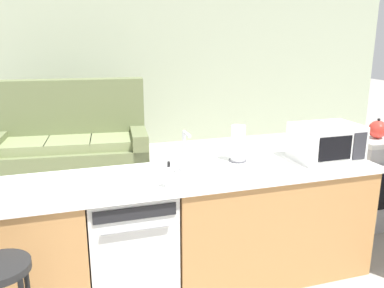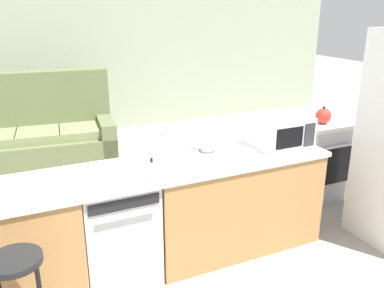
# 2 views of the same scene
# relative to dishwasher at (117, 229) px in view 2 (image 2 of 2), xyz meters

# --- Properties ---
(ground_plane) EXTENTS (24.00, 24.00, 0.00)m
(ground_plane) POSITION_rel_dishwasher_xyz_m (0.25, 0.00, -0.42)
(ground_plane) COLOR gray
(wall_back) EXTENTS (10.00, 0.06, 2.60)m
(wall_back) POSITION_rel_dishwasher_xyz_m (0.55, 4.20, 0.88)
(wall_back) COLOR #A8B293
(wall_back) RESTS_ON ground_plane
(kitchen_counter) EXTENTS (2.94, 0.66, 0.90)m
(kitchen_counter) POSITION_rel_dishwasher_xyz_m (0.49, 0.00, -0.00)
(kitchen_counter) COLOR #B77F47
(kitchen_counter) RESTS_ON ground_plane
(dishwasher) EXTENTS (0.58, 0.61, 0.84)m
(dishwasher) POSITION_rel_dishwasher_xyz_m (0.00, 0.00, 0.00)
(dishwasher) COLOR silver
(dishwasher) RESTS_ON ground_plane
(stove_range) EXTENTS (0.76, 0.68, 0.90)m
(stove_range) POSITION_rel_dishwasher_xyz_m (2.60, 0.55, 0.03)
(stove_range) COLOR #B7B7BC
(stove_range) RESTS_ON ground_plane
(microwave) EXTENTS (0.50, 0.37, 0.28)m
(microwave) POSITION_rel_dishwasher_xyz_m (1.56, -0.00, 0.62)
(microwave) COLOR white
(microwave) RESTS_ON kitchen_counter
(sink_faucet) EXTENTS (0.07, 0.18, 0.30)m
(sink_faucet) POSITION_rel_dishwasher_xyz_m (0.42, 0.05, 0.61)
(sink_faucet) COLOR silver
(sink_faucet) RESTS_ON kitchen_counter
(paper_towel_roll) EXTENTS (0.14, 0.14, 0.28)m
(paper_towel_roll) POSITION_rel_dishwasher_xyz_m (0.88, 0.16, 0.62)
(paper_towel_roll) COLOR #4C4C51
(paper_towel_roll) RESTS_ON kitchen_counter
(soap_bottle) EXTENTS (0.06, 0.06, 0.18)m
(soap_bottle) POSITION_rel_dishwasher_xyz_m (0.24, -0.23, 0.55)
(soap_bottle) COLOR silver
(soap_bottle) RESTS_ON kitchen_counter
(kettle) EXTENTS (0.21, 0.17, 0.19)m
(kettle) POSITION_rel_dishwasher_xyz_m (2.43, 0.42, 0.56)
(kettle) COLOR red
(kettle) RESTS_ON stove_range
(bar_stool) EXTENTS (0.32, 0.32, 0.74)m
(bar_stool) POSITION_rel_dishwasher_xyz_m (-0.75, -0.60, 0.11)
(bar_stool) COLOR black
(bar_stool) RESTS_ON ground_plane
(couch) EXTENTS (2.09, 1.11, 1.27)m
(couch) POSITION_rel_dishwasher_xyz_m (-0.34, 2.89, -0.03)
(couch) COLOR #667047
(couch) RESTS_ON ground_plane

